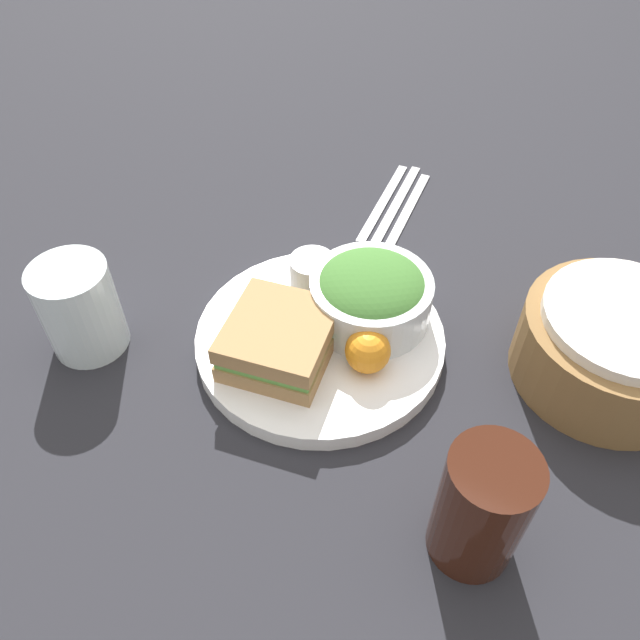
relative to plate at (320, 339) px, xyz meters
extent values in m
plane|color=#232328|center=(0.00, 0.00, -0.01)|extent=(4.00, 4.00, 0.00)
cylinder|color=white|center=(0.00, 0.00, 0.00)|extent=(0.26, 0.26, 0.02)
cube|color=#A37A4C|center=(0.05, -0.02, 0.02)|extent=(0.12, 0.12, 0.02)
cube|color=#6BB24C|center=(0.05, -0.02, 0.03)|extent=(0.12, 0.11, 0.01)
cube|color=#A37A4C|center=(0.05, -0.02, 0.05)|extent=(0.12, 0.12, 0.02)
cylinder|color=white|center=(-0.05, 0.03, 0.03)|extent=(0.13, 0.13, 0.05)
ellipsoid|color=#3D702D|center=(-0.05, 0.03, 0.05)|extent=(0.12, 0.12, 0.05)
cylinder|color=#99999E|center=(-0.06, -0.04, 0.03)|extent=(0.05, 0.05, 0.04)
sphere|color=orange|center=(0.01, 0.06, 0.03)|extent=(0.05, 0.05, 0.05)
cylinder|color=#38190F|center=(0.13, 0.21, 0.05)|extent=(0.07, 0.07, 0.12)
cylinder|color=olive|center=(-0.11, 0.27, 0.03)|extent=(0.18, 0.18, 0.08)
cylinder|color=white|center=(-0.11, 0.27, 0.07)|extent=(0.16, 0.16, 0.01)
cube|color=silver|center=(-0.26, -0.05, -0.01)|extent=(0.18, 0.04, 0.01)
cube|color=silver|center=(-0.26, -0.03, -0.01)|extent=(0.19, 0.04, 0.01)
cube|color=silver|center=(-0.27, -0.02, -0.01)|extent=(0.16, 0.03, 0.01)
cylinder|color=silver|center=(0.12, -0.21, 0.04)|extent=(0.08, 0.08, 0.10)
camera|label=1|loc=(0.38, 0.22, 0.49)|focal=35.00mm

